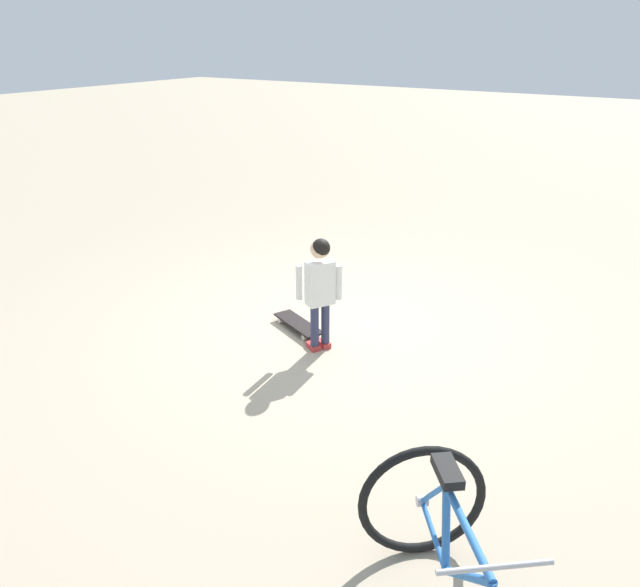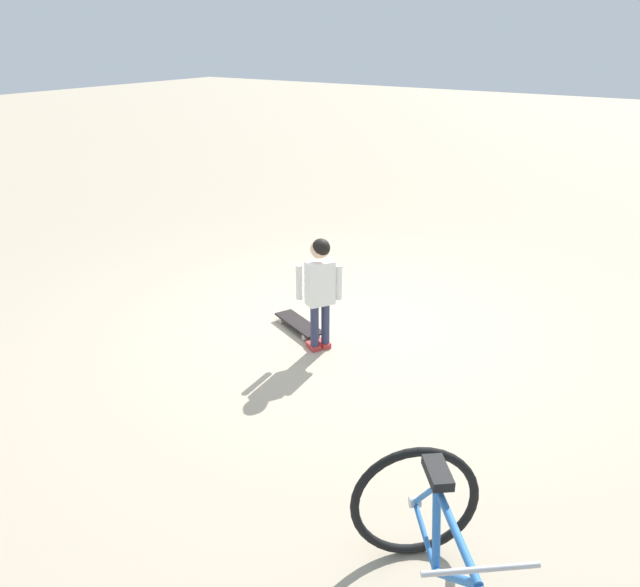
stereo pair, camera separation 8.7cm
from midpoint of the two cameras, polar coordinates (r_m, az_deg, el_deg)
ground_plane at (r=6.21m, az=3.18°, el=-3.15°), size 50.00×50.00×0.00m
child_person at (r=5.54m, az=0.44°, el=1.02°), size 0.28×0.35×1.06m
skateboard at (r=6.15m, az=-1.50°, el=-2.75°), size 0.43×0.66×0.07m
bicycle_near at (r=3.26m, az=11.73°, el=-23.52°), size 1.28×1.23×0.85m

